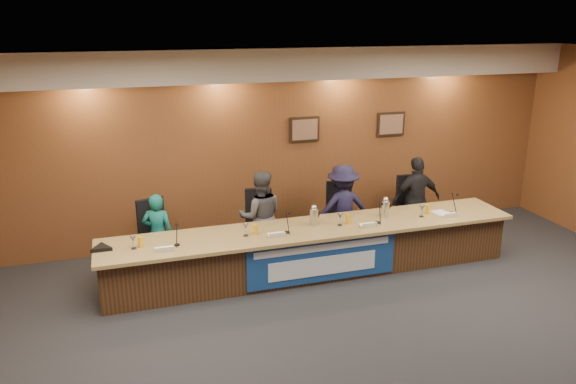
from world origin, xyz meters
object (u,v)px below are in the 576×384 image
object	(u,v)px
banner	(323,260)
speakerphone	(101,248)
dais_body	(313,251)
office_chair_c	(340,220)
panelist_a	(158,234)
office_chair_b	(259,229)
panelist_c	(342,208)
panelist_d	(416,200)
office_chair_a	(158,240)
office_chair_d	(412,212)
panelist_b	(261,216)
carafe_mid	(314,217)
carafe_right	(385,209)

from	to	relation	value
banner	speakerphone	xyz separation A→B (m)	(-2.93, 0.42, 0.40)
dais_body	office_chair_c	size ratio (longest dim) A/B	12.50
dais_body	panelist_a	world-z (taller)	panelist_a
office_chair_c	office_chair_b	bearing A→B (deg)	-164.00
panelist_c	panelist_d	bearing A→B (deg)	-178.87
office_chair_c	office_chair_a	bearing A→B (deg)	-164.00
office_chair_b	office_chair_c	distance (m)	1.36
office_chair_d	speakerphone	distance (m)	5.08
panelist_d	speakerphone	distance (m)	5.06
panelist_a	office_chair_b	size ratio (longest dim) A/B	2.57
dais_body	panelist_d	bearing A→B (deg)	18.18
office_chair_b	office_chair_d	bearing A→B (deg)	12.10
banner	panelist_b	distance (m)	1.30
dais_body	office_chair_d	xyz separation A→B (m)	(2.08, 0.78, 0.13)
office_chair_a	speakerphone	xyz separation A→B (m)	(-0.77, -0.78, 0.30)
banner	panelist_d	world-z (taller)	panelist_d
panelist_b	carafe_mid	bearing A→B (deg)	142.83
office_chair_d	speakerphone	bearing A→B (deg)	-167.07
panelist_b	carafe_right	xyz separation A→B (m)	(1.78, -0.65, 0.15)
dais_body	speakerphone	distance (m)	2.96
office_chair_b	speakerphone	xyz separation A→B (m)	(-2.32, -0.78, 0.30)
dais_body	panelist_a	xyz separation A→B (m)	(-2.16, 0.68, 0.27)
carafe_right	dais_body	bearing A→B (deg)	-178.37
panelist_c	carafe_right	bearing A→B (deg)	123.87
dais_body	office_chair_c	xyz separation A→B (m)	(0.75, 0.78, 0.13)
panelist_a	panelist_c	world-z (taller)	panelist_c
panelist_b	carafe_right	bearing A→B (deg)	168.78
office_chair_a	carafe_mid	xyz separation A→B (m)	(2.18, -0.75, 0.39)
panelist_c	speakerphone	distance (m)	3.74
office_chair_b	dais_body	bearing A→B (deg)	-40.06
office_chair_c	panelist_c	bearing A→B (deg)	-74.00
dais_body	office_chair_d	size ratio (longest dim) A/B	12.50
office_chair_d	carafe_mid	world-z (taller)	carafe_mid
panelist_a	speakerphone	size ratio (longest dim) A/B	3.86
office_chair_b	office_chair_d	size ratio (longest dim) A/B	1.00
dais_body	carafe_right	xyz separation A→B (m)	(1.17, 0.03, 0.52)
banner	speakerphone	bearing A→B (deg)	171.94
office_chair_d	dais_body	bearing A→B (deg)	-155.32
office_chair_b	speakerphone	distance (m)	2.47
panelist_a	office_chair_c	world-z (taller)	panelist_a
panelist_d	office_chair_c	distance (m)	1.36
panelist_d	carafe_right	bearing A→B (deg)	36.96
panelist_d	office_chair_a	distance (m)	4.25
panelist_d	office_chair_c	size ratio (longest dim) A/B	3.04
dais_body	carafe_right	world-z (taller)	carafe_right
office_chair_a	office_chair_b	distance (m)	1.55
office_chair_d	carafe_right	xyz separation A→B (m)	(-0.91, -0.75, 0.39)
panelist_b	office_chair_a	world-z (taller)	panelist_b
panelist_b	carafe_right	distance (m)	1.90
dais_body	office_chair_c	distance (m)	1.09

